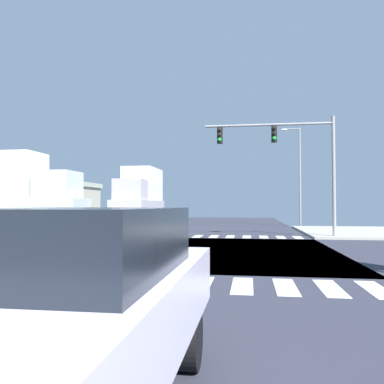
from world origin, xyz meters
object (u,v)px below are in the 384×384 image
at_px(box_truck_queued_1, 18,193).
at_px(street_lamp, 297,168).
at_px(traffic_signal_mast, 283,148).
at_px(sedan_crossing_2, 75,300).
at_px(box_truck_leading_2, 140,197).
at_px(bank_building, 22,204).

bearing_deg(box_truck_queued_1, street_lamp, 133.77).
distance_m(traffic_signal_mast, sedan_crossing_2, 21.26).
height_order(street_lamp, box_truck_queued_1, street_lamp).
xyz_separation_m(sedan_crossing_2, box_truck_leading_2, (-7.00, 26.46, 1.45)).
bearing_deg(street_lamp, bank_building, -169.53).
bearing_deg(street_lamp, traffic_signal_mast, -100.19).
bearing_deg(box_truck_queued_1, sedan_crossing_2, 33.52).
relative_size(street_lamp, sedan_crossing_2, 2.09).
xyz_separation_m(traffic_signal_mast, bank_building, (-21.83, 8.51, -3.29)).
height_order(sedan_crossing_2, box_truck_queued_1, box_truck_queued_1).
relative_size(traffic_signal_mast, sedan_crossing_2, 1.77).
height_order(street_lamp, bank_building, street_lamp).
bearing_deg(sedan_crossing_2, street_lamp, 80.30).
xyz_separation_m(sedan_crossing_2, box_truck_queued_1, (-11.37, 17.17, 1.45)).
bearing_deg(box_truck_leading_2, traffic_signal_mast, 150.50).
height_order(traffic_signal_mast, street_lamp, street_lamp).
bearing_deg(traffic_signal_mast, sedan_crossing_2, -99.39).
bearing_deg(traffic_signal_mast, street_lamp, 79.81).
height_order(bank_building, sedan_crossing_2, bank_building).
relative_size(traffic_signal_mast, box_truck_queued_1, 1.06).
height_order(sedan_crossing_2, box_truck_leading_2, box_truck_leading_2).
bearing_deg(street_lamp, box_truck_queued_1, -136.23).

